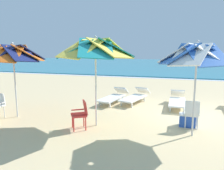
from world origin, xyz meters
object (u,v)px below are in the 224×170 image
at_px(plastic_chair_0, 192,112).
at_px(sun_lounger_2, 135,97).
at_px(beach_umbrella_2, 13,54).
at_px(plastic_chair_1, 81,113).
at_px(beach_umbrella_0, 197,55).
at_px(sun_lounger_1, 177,100).
at_px(beach_umbrella_1, 95,49).
at_px(sun_lounger_3, 114,97).
at_px(cooler_box, 187,120).

relative_size(plastic_chair_0, sun_lounger_2, 0.39).
bearing_deg(beach_umbrella_2, plastic_chair_1, -8.16).
distance_m(beach_umbrella_0, sun_lounger_1, 3.69).
bearing_deg(beach_umbrella_1, beach_umbrella_0, 1.05).
distance_m(plastic_chair_0, plastic_chair_1, 3.38).
bearing_deg(sun_lounger_1, sun_lounger_3, -177.43).
xyz_separation_m(beach_umbrella_2, cooler_box, (5.78, 0.82, -2.03)).
xyz_separation_m(beach_umbrella_2, sun_lounger_2, (3.61, 3.36, -1.95)).
height_order(beach_umbrella_1, sun_lounger_1, beach_umbrella_1).
relative_size(beach_umbrella_0, sun_lounger_3, 1.19).
bearing_deg(sun_lounger_2, beach_umbrella_0, -55.12).
height_order(beach_umbrella_2, sun_lounger_3, beach_umbrella_2).
height_order(plastic_chair_0, beach_umbrella_2, beach_umbrella_2).
bearing_deg(beach_umbrella_2, sun_lounger_2, 42.98).
height_order(plastic_chair_1, beach_umbrella_2, beach_umbrella_2).
bearing_deg(plastic_chair_0, beach_umbrella_1, -165.83).
bearing_deg(beach_umbrella_1, sun_lounger_2, 80.24).
relative_size(plastic_chair_1, beach_umbrella_2, 0.33).
relative_size(beach_umbrella_0, sun_lounger_1, 1.23).
bearing_deg(beach_umbrella_2, sun_lounger_1, 30.31).
bearing_deg(sun_lounger_3, sun_lounger_2, 17.99).
xyz_separation_m(sun_lounger_2, sun_lounger_3, (-0.94, -0.30, 0.00)).
relative_size(beach_umbrella_0, cooler_box, 5.27).
relative_size(beach_umbrella_2, sun_lounger_2, 1.18).
bearing_deg(beach_umbrella_1, plastic_chair_1, -128.00).
distance_m(sun_lounger_1, sun_lounger_3, 2.77).
xyz_separation_m(plastic_chair_0, beach_umbrella_2, (-5.89, -0.75, 1.74)).
height_order(beach_umbrella_2, cooler_box, beach_umbrella_2).
bearing_deg(cooler_box, beach_umbrella_0, -81.33).
bearing_deg(beach_umbrella_1, sun_lounger_3, 96.88).
xyz_separation_m(beach_umbrella_0, beach_umbrella_2, (-5.89, -0.08, 0.01)).
distance_m(sun_lounger_3, cooler_box, 3.84).
xyz_separation_m(plastic_chair_0, beach_umbrella_1, (-2.86, -0.72, 1.90)).
bearing_deg(plastic_chair_1, sun_lounger_3, 90.67).
bearing_deg(sun_lounger_1, plastic_chair_1, -127.43).
distance_m(plastic_chair_0, beach_umbrella_1, 3.51).
bearing_deg(cooler_box, beach_umbrella_1, -163.98).
relative_size(beach_umbrella_0, beach_umbrella_1, 0.94).
xyz_separation_m(plastic_chair_1, cooler_box, (3.07, 1.20, -0.30)).
relative_size(plastic_chair_0, plastic_chair_1, 1.00).
bearing_deg(sun_lounger_2, cooler_box, -49.48).
xyz_separation_m(sun_lounger_2, cooler_box, (2.17, -2.54, -0.08)).
height_order(beach_umbrella_0, beach_umbrella_1, beach_umbrella_1).
distance_m(plastic_chair_1, beach_umbrella_2, 3.24).
bearing_deg(sun_lounger_1, beach_umbrella_2, -149.69).
bearing_deg(sun_lounger_1, beach_umbrella_1, -127.35).
distance_m(plastic_chair_1, sun_lounger_1, 4.50).
bearing_deg(plastic_chair_1, beach_umbrella_1, 52.00).
distance_m(plastic_chair_0, beach_umbrella_2, 6.19).
relative_size(plastic_chair_0, beach_umbrella_1, 0.31).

